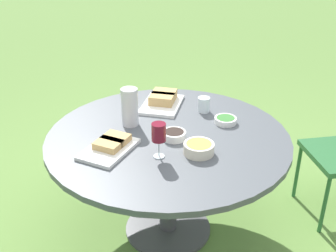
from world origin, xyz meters
The scene contains 10 objects.
ground_plane centered at (0.00, 0.00, 0.00)m, with size 40.00×40.00×0.00m, color #668E42.
dining_table centered at (0.00, 0.00, 0.61)m, with size 1.43×1.43×0.71m.
water_pitcher centered at (0.25, -0.09, 0.82)m, with size 0.11×0.10×0.24m.
wine_glass centered at (0.00, 0.25, 0.85)m, with size 0.08×0.08×0.20m.
platter_bread_main centered at (0.12, -0.42, 0.74)m, with size 0.25×0.35×0.08m.
platter_charcuterie centered at (0.28, 0.22, 0.73)m, with size 0.29×0.37×0.06m.
bowl_fries centered at (-0.20, 0.17, 0.74)m, with size 0.17×0.17×0.06m.
bowl_salad centered at (-0.32, -0.22, 0.73)m, with size 0.14×0.14×0.04m.
bowl_olives centered at (-0.04, 0.03, 0.73)m, with size 0.14×0.14×0.05m.
cup_water_near centered at (-0.16, -0.37, 0.75)m, with size 0.08×0.08×0.10m.
Camera 1 is at (-0.42, 2.12, 1.88)m, focal length 45.00 mm.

